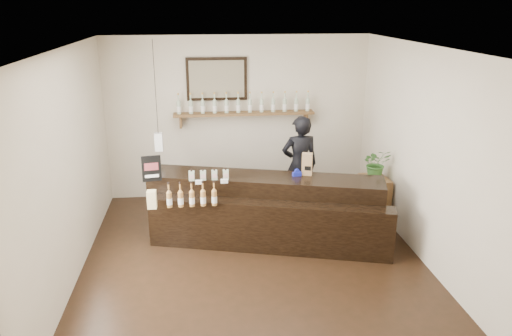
{
  "coord_description": "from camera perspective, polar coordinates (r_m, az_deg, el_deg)",
  "views": [
    {
      "loc": [
        -0.64,
        -5.97,
        3.3
      ],
      "look_at": [
        0.11,
        0.7,
        1.07
      ],
      "focal_mm": 35.0,
      "sensor_mm": 36.0,
      "label": 1
    }
  ],
  "objects": [
    {
      "name": "tape_dispenser",
      "position": [
        7.14,
        4.71,
        -0.6
      ],
      "size": [
        0.14,
        0.08,
        0.11
      ],
      "color": "#1923B1",
      "rests_on": "counter"
    },
    {
      "name": "side_cabinet",
      "position": [
        8.02,
        13.27,
        -3.56
      ],
      "size": [
        0.4,
        0.53,
        0.74
      ],
      "color": "brown",
      "rests_on": "ground"
    },
    {
      "name": "promo_sign",
      "position": [
        7.02,
        -11.86,
        -0.07
      ],
      "size": [
        0.26,
        0.06,
        0.37
      ],
      "color": "black",
      "rests_on": "counter"
    },
    {
      "name": "back_wall_decor",
      "position": [
        8.5,
        -3.06,
        7.89
      ],
      "size": [
        2.66,
        0.96,
        1.69
      ],
      "color": "brown",
      "rests_on": "ground"
    },
    {
      "name": "counter",
      "position": [
        7.19,
        1.09,
        -5.02
      ],
      "size": [
        3.4,
        1.78,
        1.1
      ],
      "color": "black",
      "rests_on": "ground"
    },
    {
      "name": "ground",
      "position": [
        6.85,
        -0.3,
        -10.41
      ],
      "size": [
        5.0,
        5.0,
        0.0
      ],
      "primitive_type": "plane",
      "color": "black",
      "rests_on": "ground"
    },
    {
      "name": "shopkeeper",
      "position": [
        8.04,
        5.02,
        1.06
      ],
      "size": [
        0.7,
        0.49,
        1.83
      ],
      "primitive_type": "imported",
      "rotation": [
        0.0,
        0.0,
        3.22
      ],
      "color": "black",
      "rests_on": "ground"
    },
    {
      "name": "room_shell",
      "position": [
        6.21,
        -0.33,
        3.49
      ],
      "size": [
        5.0,
        5.0,
        5.0
      ],
      "color": "beige",
      "rests_on": "ground"
    },
    {
      "name": "paper_bag",
      "position": [
        7.17,
        5.86,
        0.45
      ],
      "size": [
        0.17,
        0.15,
        0.32
      ],
      "color": "#987249",
      "rests_on": "counter"
    },
    {
      "name": "potted_plant",
      "position": [
        7.82,
        13.59,
        0.52
      ],
      "size": [
        0.42,
        0.37,
        0.46
      ],
      "primitive_type": "imported",
      "rotation": [
        0.0,
        0.0,
        0.02
      ],
      "color": "#376B2A",
      "rests_on": "side_cabinet"
    }
  ]
}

